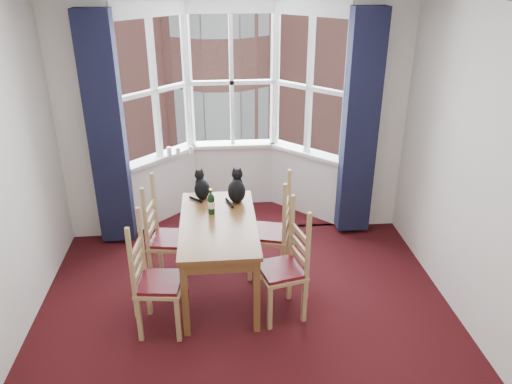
{
  "coord_description": "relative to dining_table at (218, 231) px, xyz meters",
  "views": [
    {
      "loc": [
        -0.24,
        -3.28,
        3.08
      ],
      "look_at": [
        0.14,
        1.05,
        1.05
      ],
      "focal_mm": 35.0,
      "sensor_mm": 36.0,
      "label": 1
    }
  ],
  "objects": [
    {
      "name": "floor",
      "position": [
        0.24,
        -0.94,
        -0.69
      ],
      "size": [
        4.5,
        4.5,
        0.0
      ],
      "primitive_type": "plane",
      "color": "black",
      "rests_on": "ground"
    },
    {
      "name": "ceiling",
      "position": [
        0.24,
        -0.94,
        2.11
      ],
      "size": [
        4.5,
        4.5,
        0.0
      ],
      "primitive_type": "plane",
      "rotation": [
        3.14,
        0.0,
        0.0
      ],
      "color": "white",
      "rests_on": "floor"
    },
    {
      "name": "wall_right",
      "position": [
        2.24,
        -0.94,
        0.71
      ],
      "size": [
        0.0,
        4.5,
        4.5
      ],
      "primitive_type": "plane",
      "rotation": [
        1.57,
        0.0,
        -1.57
      ],
      "color": "silver",
      "rests_on": "floor"
    },
    {
      "name": "wall_back_pier_left",
      "position": [
        -1.41,
        1.31,
        0.71
      ],
      "size": [
        0.7,
        0.12,
        2.8
      ],
      "primitive_type": "cube",
      "color": "silver",
      "rests_on": "floor"
    },
    {
      "name": "wall_back_pier_right",
      "position": [
        1.89,
        1.31,
        0.71
      ],
      "size": [
        0.7,
        0.12,
        2.8
      ],
      "primitive_type": "cube",
      "color": "silver",
      "rests_on": "floor"
    },
    {
      "name": "bay_window",
      "position": [
        0.24,
        1.81,
        0.71
      ],
      "size": [
        2.76,
        0.94,
        2.8
      ],
      "color": "white",
      "rests_on": "floor"
    },
    {
      "name": "curtain_left",
      "position": [
        -1.18,
        1.13,
        0.66
      ],
      "size": [
        0.38,
        0.22,
        2.6
      ],
      "primitive_type": "cube",
      "color": "#171934",
      "rests_on": "floor"
    },
    {
      "name": "curtain_right",
      "position": [
        1.66,
        1.13,
        0.66
      ],
      "size": [
        0.38,
        0.22,
        2.6
      ],
      "primitive_type": "cube",
      "color": "#171934",
      "rests_on": "floor"
    },
    {
      "name": "dining_table",
      "position": [
        0.0,
        0.0,
        0.0
      ],
      "size": [
        0.73,
        1.36,
        0.8
      ],
      "color": "brown",
      "rests_on": "floor"
    },
    {
      "name": "chair_left_near",
      "position": [
        -0.62,
        -0.5,
        -0.22
      ],
      "size": [
        0.44,
        0.46,
        0.92
      ],
      "color": "tan",
      "rests_on": "floor"
    },
    {
      "name": "chair_left_far",
      "position": [
        -0.59,
        0.26,
        -0.22
      ],
      "size": [
        0.46,
        0.47,
        0.92
      ],
      "color": "tan",
      "rests_on": "floor"
    },
    {
      "name": "chair_right_near",
      "position": [
        0.65,
        -0.38,
        -0.22
      ],
      "size": [
        0.49,
        0.51,
        0.92
      ],
      "color": "tan",
      "rests_on": "floor"
    },
    {
      "name": "chair_right_far",
      "position": [
        0.61,
        0.27,
        -0.22
      ],
      "size": [
        0.5,
        0.51,
        0.92
      ],
      "color": "tan",
      "rests_on": "floor"
    },
    {
      "name": "cat_left",
      "position": [
        -0.16,
        0.55,
        0.23
      ],
      "size": [
        0.22,
        0.26,
        0.31
      ],
      "color": "black",
      "rests_on": "dining_table"
    },
    {
      "name": "cat_right",
      "position": [
        0.2,
        0.44,
        0.24
      ],
      "size": [
        0.22,
        0.28,
        0.36
      ],
      "color": "black",
      "rests_on": "dining_table"
    },
    {
      "name": "wine_bottle",
      "position": [
        -0.06,
        0.18,
        0.22
      ],
      "size": [
        0.07,
        0.07,
        0.27
      ],
      "color": "black",
      "rests_on": "dining_table"
    },
    {
      "name": "candle_tall",
      "position": [
        -0.57,
        1.66,
        0.23
      ],
      "size": [
        0.06,
        0.06,
        0.11
      ],
      "primitive_type": "cylinder",
      "color": "white",
      "rests_on": "bay_window"
    },
    {
      "name": "candle_short",
      "position": [
        -0.46,
        1.69,
        0.22
      ],
      "size": [
        0.06,
        0.06,
        0.09
      ],
      "primitive_type": "cylinder",
      "color": "white",
      "rests_on": "bay_window"
    },
    {
      "name": "candle_extra",
      "position": [
        -0.3,
        1.71,
        0.22
      ],
      "size": [
        0.05,
        0.05,
        0.09
      ],
      "primitive_type": "cylinder",
      "color": "white",
      "rests_on": "bay_window"
    },
    {
      "name": "street",
      "position": [
        0.24,
        31.31,
        -6.69
      ],
      "size": [
        80.0,
        80.0,
        0.0
      ],
      "primitive_type": "plane",
      "color": "#333335",
      "rests_on": "ground"
    },
    {
      "name": "tenement_building",
      "position": [
        0.24,
        13.07,
        0.9
      ],
      "size": [
        18.4,
        7.8,
        15.2
      ],
      "color": "#A56155",
      "rests_on": "street"
    }
  ]
}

